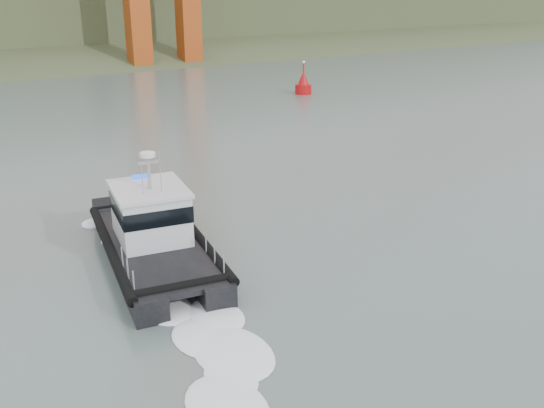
{
  "coord_description": "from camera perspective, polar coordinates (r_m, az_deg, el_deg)",
  "views": [
    {
      "loc": [
        -13.61,
        -12.53,
        12.11
      ],
      "look_at": [
        0.28,
        9.79,
        2.4
      ],
      "focal_mm": 40.0,
      "sensor_mm": 36.0,
      "label": 1
    }
  ],
  "objects": [
    {
      "name": "nav_buoy",
      "position": [
        70.05,
        2.97,
        11.15
      ],
      "size": [
        1.89,
        1.89,
        3.94
      ],
      "color": "#A80B0C",
      "rests_on": "ground"
    },
    {
      "name": "patrol_boat",
      "position": [
        28.01,
        -11.09,
        -2.77
      ],
      "size": [
        5.59,
        11.42,
        5.31
      ],
      "rotation": [
        0.0,
        0.0,
        -0.15
      ],
      "color": "black",
      "rests_on": "ground"
    },
    {
      "name": "ground",
      "position": [
        22.11,
        13.27,
        -13.56
      ],
      "size": [
        400.0,
        400.0,
        0.0
      ],
      "primitive_type": "plane",
      "color": "#556560",
      "rests_on": "ground"
    }
  ]
}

